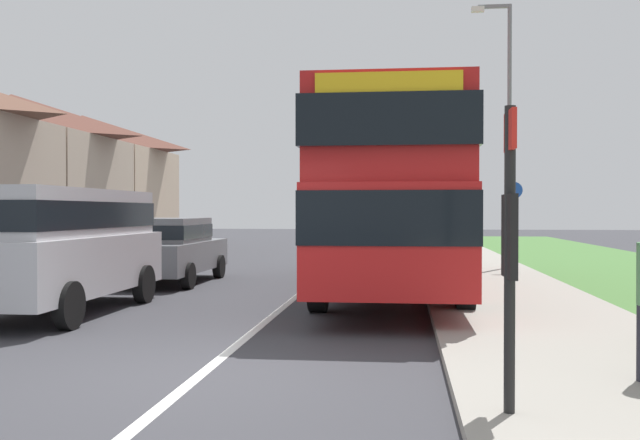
% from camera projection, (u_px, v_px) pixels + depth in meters
% --- Properties ---
extents(ground_plane, '(120.00, 120.00, 0.00)m').
position_uv_depth(ground_plane, '(201.00, 375.00, 7.60)').
color(ground_plane, '#38383D').
extents(lane_marking_centre, '(0.14, 60.00, 0.01)m').
position_uv_depth(lane_marking_centre, '(303.00, 291.00, 15.55)').
color(lane_marking_centre, silver).
rests_on(lane_marking_centre, ground_plane).
extents(pavement_near_side, '(3.20, 68.00, 0.12)m').
position_uv_depth(pavement_near_side, '(515.00, 303.00, 13.08)').
color(pavement_near_side, gray).
rests_on(pavement_near_side, ground_plane).
extents(double_decker_bus, '(2.80, 11.44, 3.70)m').
position_uv_depth(double_decker_bus, '(393.00, 193.00, 15.28)').
color(double_decker_bus, red).
rests_on(double_decker_bus, ground_plane).
extents(parked_van_silver, '(2.11, 4.96, 2.12)m').
position_uv_depth(parked_van_silver, '(57.00, 239.00, 12.08)').
color(parked_van_silver, '#B7B7BC').
rests_on(parked_van_silver, ground_plane).
extents(parked_car_grey, '(2.00, 4.35, 1.58)m').
position_uv_depth(parked_car_grey, '(167.00, 247.00, 17.21)').
color(parked_car_grey, slate).
rests_on(parked_car_grey, ground_plane).
extents(bus_stop_sign, '(0.09, 0.52, 2.60)m').
position_uv_depth(bus_stop_sign, '(510.00, 237.00, 5.74)').
color(bus_stop_sign, black).
rests_on(bus_stop_sign, ground_plane).
extents(cycle_route_sign, '(0.44, 0.08, 2.52)m').
position_uv_depth(cycle_route_sign, '(514.00, 223.00, 18.89)').
color(cycle_route_sign, slate).
rests_on(cycle_route_sign, ground_plane).
extents(street_lamp_mid, '(1.14, 0.20, 7.67)m').
position_uv_depth(street_lamp_mid, '(506.00, 119.00, 20.40)').
color(street_lamp_mid, slate).
rests_on(street_lamp_mid, ground_plane).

